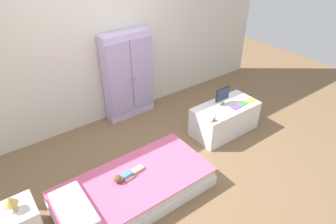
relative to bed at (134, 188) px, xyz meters
The scene contains 14 objects.
ground_plane 0.58m from the bed, 17.24° to the left, with size 10.00×10.00×0.02m, color brown.
back_wall 2.19m from the bed, 72.85° to the left, with size 6.40×0.05×2.70m, color silver.
bed is the anchor object (origin of this frame).
pillow 0.72m from the bed, behind, with size 0.32×0.63×0.06m, color silver.
doll 0.20m from the bed, 134.38° to the left, with size 0.39×0.14×0.10m.
nightstand 1.21m from the bed, behind, with size 0.37×0.37×0.42m, color silver.
table_lamp 1.27m from the bed, behind, with size 0.13×0.13×0.17m.
wardrobe 1.89m from the bed, 61.19° to the left, with size 0.79×0.26×1.40m.
tv_stand 1.80m from the bed, ahead, with size 1.01×0.51×0.46m, color white.
tv_monitor 1.87m from the bed, 12.38° to the left, with size 0.25×0.10×0.26m.
rocking_horse_toy 1.41m from the bed, ahead, with size 0.09×0.04×0.11m.
book_purple 1.89m from the bed, ahead, with size 0.15×0.10×0.01m, color #8E51B2.
book_green 2.04m from the bed, ahead, with size 0.16×0.08×0.01m, color #429E51.
book_yellow 2.21m from the bed, ahead, with size 0.15×0.09×0.01m, color gold.
Camera 1 is at (-1.61, -2.30, 2.72)m, focal length 31.05 mm.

